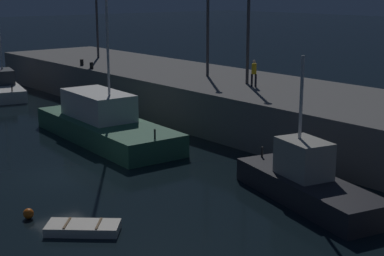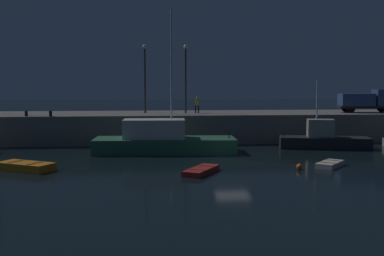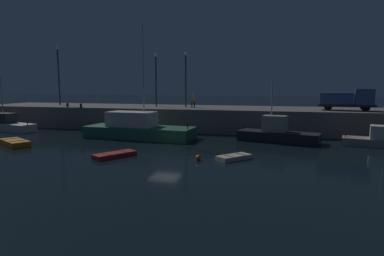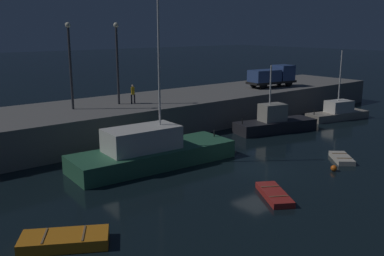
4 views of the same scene
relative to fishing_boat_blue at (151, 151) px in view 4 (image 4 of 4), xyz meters
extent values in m
plane|color=black|center=(4.95, -5.31, -1.01)|extent=(320.00, 320.00, 0.00)
cube|color=slate|center=(4.95, 9.38, 0.37)|extent=(61.66, 9.52, 2.77)
cube|color=#2D6647|center=(0.24, -0.01, -0.40)|extent=(11.87, 4.43, 1.22)
cube|color=silver|center=(-0.65, 0.04, 0.99)|extent=(5.18, 2.88, 1.56)
cylinder|color=silver|center=(0.79, -0.05, 6.33)|extent=(0.14, 0.14, 9.11)
cylinder|color=#262626|center=(5.60, -0.34, 0.46)|extent=(0.10, 0.10, 0.50)
cube|color=gray|center=(23.82, 0.59, -0.64)|extent=(7.30, 3.48, 0.75)
cube|color=silver|center=(23.94, 0.56, 0.34)|extent=(3.00, 2.21, 1.20)
cylinder|color=silver|center=(23.80, 0.59, 3.51)|extent=(0.14, 0.14, 5.16)
cylinder|color=#262626|center=(20.66, 1.27, -0.01)|extent=(0.10, 0.10, 0.50)
cube|color=#232328|center=(14.50, 1.12, -0.50)|extent=(8.12, 4.13, 1.02)
cube|color=#ADA899|center=(14.14, 1.20, 0.80)|extent=(2.57, 2.06, 1.57)
cylinder|color=silver|center=(13.80, 1.29, 3.34)|extent=(0.14, 0.14, 3.51)
cylinder|color=#262626|center=(11.02, 1.96, 0.26)|extent=(0.10, 0.10, 0.50)
cube|color=#B22823|center=(2.16, -9.23, -0.84)|extent=(2.74, 3.49, 0.34)
cube|color=olive|center=(1.78, -9.86, -0.65)|extent=(0.96, 0.62, 0.04)
cube|color=olive|center=(2.54, -8.59, -0.65)|extent=(0.96, 0.62, 0.04)
cube|color=orange|center=(-9.22, -7.05, -0.75)|extent=(4.07, 3.29, 0.51)
cube|color=olive|center=(-8.50, -7.47, -0.48)|extent=(0.80, 1.29, 0.04)
cube|color=olive|center=(-9.93, -6.63, -0.48)|extent=(0.80, 1.29, 0.04)
cube|color=beige|center=(11.28, -7.77, -0.84)|extent=(2.65, 2.77, 0.33)
cube|color=olive|center=(10.88, -8.21, -0.66)|extent=(0.83, 0.76, 0.04)
cube|color=olive|center=(11.67, -7.34, -0.66)|extent=(0.83, 0.76, 0.04)
sphere|color=orange|center=(8.75, -8.77, -0.80)|extent=(0.42, 0.42, 0.42)
cylinder|color=#38383D|center=(-1.39, 9.36, 5.06)|extent=(0.20, 0.20, 6.60)
sphere|color=#F9EFCC|center=(-1.39, 9.36, 8.53)|extent=(0.44, 0.44, 0.44)
cylinder|color=#38383D|center=(2.79, 9.12, 5.06)|extent=(0.20, 0.20, 6.61)
sphere|color=#F9EFCC|center=(2.79, 9.12, 8.55)|extent=(0.44, 0.44, 0.44)
cylinder|color=black|center=(23.81, 8.56, 2.21)|extent=(0.93, 0.41, 0.90)
cylinder|color=black|center=(23.57, 6.92, 2.21)|extent=(0.93, 0.41, 0.90)
cylinder|color=black|center=(20.09, 9.10, 2.21)|extent=(0.93, 0.41, 0.90)
cylinder|color=black|center=(19.85, 7.46, 2.21)|extent=(0.93, 0.41, 0.90)
cube|color=black|center=(21.83, 8.01, 2.33)|extent=(6.09, 2.79, 0.25)
cube|color=#334C84|center=(23.57, 7.76, 3.32)|extent=(2.14, 2.22, 1.72)
cube|color=#334C84|center=(20.79, 8.16, 3.10)|extent=(3.65, 2.44, 1.29)
cylinder|color=black|center=(4.07, 8.59, 2.16)|extent=(0.13, 0.13, 0.80)
cylinder|color=black|center=(3.75, 8.57, 2.16)|extent=(0.13, 0.13, 0.80)
cylinder|color=yellow|center=(3.91, 8.58, 2.89)|extent=(0.33, 0.33, 0.66)
sphere|color=beige|center=(3.91, 8.58, 3.34)|extent=(0.20, 0.20, 0.20)
camera|label=1|loc=(29.27, -17.46, 7.75)|focal=54.52mm
camera|label=2|loc=(-1.31, -37.15, 4.47)|focal=41.99mm
camera|label=3|loc=(14.30, -31.97, 4.48)|focal=30.67mm
camera|label=4|loc=(-15.61, -23.75, 8.27)|focal=39.86mm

